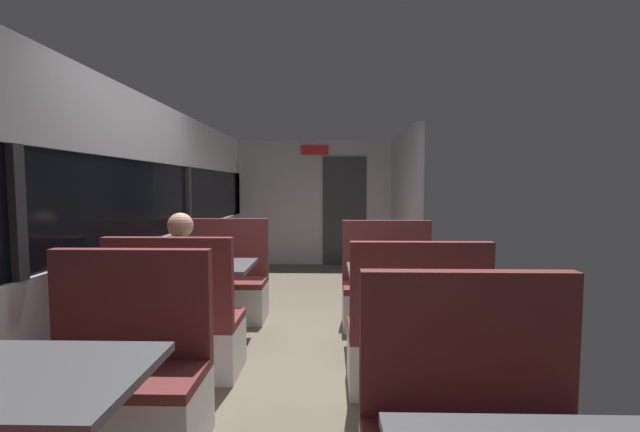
% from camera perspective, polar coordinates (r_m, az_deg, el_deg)
% --- Properties ---
extents(ground_plane, '(3.30, 9.20, 0.02)m').
position_cam_1_polar(ground_plane, '(3.96, -3.00, -17.86)').
color(ground_plane, '#665B4C').
extents(carriage_window_panel_left, '(0.09, 8.48, 2.30)m').
position_cam_1_polar(carriage_window_panel_left, '(4.07, -23.89, -1.38)').
color(carriage_window_panel_left, '#B2B2B7').
rests_on(carriage_window_panel_left, ground_plane).
extents(carriage_end_bulkhead, '(2.90, 0.11, 2.30)m').
position_cam_1_polar(carriage_end_bulkhead, '(7.87, -0.28, 1.68)').
color(carriage_end_bulkhead, '#B2B2B7').
rests_on(carriage_end_bulkhead, ground_plane).
extents(carriage_aisle_panel_right, '(0.08, 2.40, 2.30)m').
position_cam_1_polar(carriage_aisle_panel_right, '(6.77, 11.28, 1.31)').
color(carriage_aisle_panel_right, '#B2B2B7').
rests_on(carriage_aisle_panel_right, ground_plane).
extents(dining_table_near_window, '(0.90, 0.70, 0.74)m').
position_cam_1_polar(dining_table_near_window, '(2.14, -34.57, -19.58)').
color(dining_table_near_window, '#9E9EA3').
rests_on(dining_table_near_window, ground_plane).
extents(bench_near_window_facing_entry, '(0.95, 0.50, 1.10)m').
position_cam_1_polar(bench_near_window_facing_entry, '(2.81, -25.33, -20.36)').
color(bench_near_window_facing_entry, silver).
rests_on(bench_near_window_facing_entry, ground_plane).
extents(dining_table_mid_window, '(0.90, 0.70, 0.74)m').
position_cam_1_polar(dining_table_mid_window, '(4.14, -15.36, -7.64)').
color(dining_table_mid_window, '#9E9EA3').
rests_on(dining_table_mid_window, ground_plane).
extents(bench_mid_window_facing_end, '(0.95, 0.50, 1.10)m').
position_cam_1_polar(bench_mid_window_facing_end, '(3.58, -18.59, -14.74)').
color(bench_mid_window_facing_end, silver).
rests_on(bench_mid_window_facing_end, ground_plane).
extents(bench_mid_window_facing_entry, '(0.95, 0.50, 1.10)m').
position_cam_1_polar(bench_mid_window_facing_entry, '(4.87, -12.89, -9.59)').
color(bench_mid_window_facing_entry, silver).
rests_on(bench_mid_window_facing_entry, ground_plane).
extents(dining_table_rear_aisle, '(0.90, 0.70, 0.74)m').
position_cam_1_polar(dining_table_rear_aisle, '(3.82, 10.63, -8.54)').
color(dining_table_rear_aisle, '#9E9EA3').
rests_on(dining_table_rear_aisle, ground_plane).
extents(bench_rear_aisle_facing_end, '(0.95, 0.50, 1.10)m').
position_cam_1_polar(bench_rear_aisle_facing_end, '(3.25, 12.62, -16.60)').
color(bench_rear_aisle_facing_end, silver).
rests_on(bench_rear_aisle_facing_end, ground_plane).
extents(bench_rear_aisle_facing_entry, '(0.95, 0.50, 1.10)m').
position_cam_1_polar(bench_rear_aisle_facing_entry, '(4.57, 9.15, -10.45)').
color(bench_rear_aisle_facing_entry, silver).
rests_on(bench_rear_aisle_facing_entry, ground_plane).
extents(seated_passenger, '(0.47, 0.55, 1.26)m').
position_cam_1_polar(seated_passenger, '(3.59, -18.26, -11.22)').
color(seated_passenger, '#26262D').
rests_on(seated_passenger, ground_plane).
extents(coffee_cup_primary, '(0.07, 0.07, 0.09)m').
position_cam_1_polar(coffee_cup_primary, '(3.74, 13.91, -6.60)').
color(coffee_cup_primary, '#26598C').
rests_on(coffee_cup_primary, dining_table_rear_aisle).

